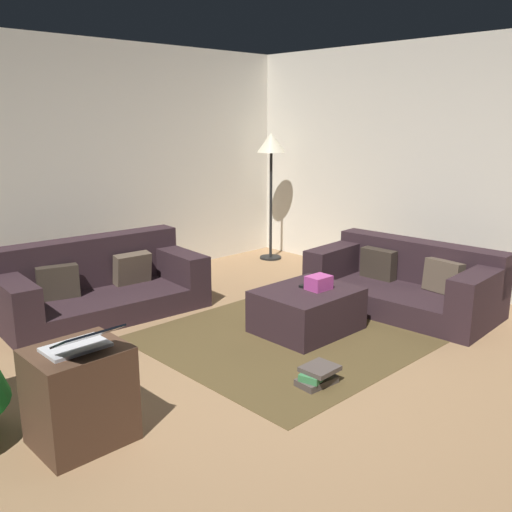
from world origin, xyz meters
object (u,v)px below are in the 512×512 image
Objects in this scene: tv_remote at (308,287)px; side_table at (80,395)px; couch_left at (98,286)px; corner_lamp at (271,152)px; book_stack at (317,375)px; couch_right at (407,283)px; ottoman at (307,310)px; laptop at (80,343)px; gift_box at (319,283)px.

side_table reaches higher than tv_remote.
corner_lamp is (2.65, 0.34, 1.11)m from couch_left.
book_stack is at bearing -129.89° from corner_lamp.
couch_left reaches higher than side_table.
side_table is (-3.38, 0.02, 0.03)m from couch_right.
ottoman is 0.51× the size of corner_lamp.
laptop is 4.53m from corner_lamp.
tv_remote is at bearing 6.77° from side_table.
couch_left is 2.33m from laptop.
gift_box is 2.33m from laptop.
couch_left is 5.09× the size of laptop.
gift_box is 0.12× the size of corner_lamp.
laptop is at bearing -89.70° from side_table.
couch_left is 3.35× the size of side_table.
gift_box reaches higher than book_stack.
laptop is at bearing 87.09° from couch_right.
couch_right is 2.58m from corner_lamp.
ottoman is at bearing 126.99° from couch_left.
book_stack is (0.36, -2.40, -0.20)m from couch_left.
laptop is 1.27× the size of book_stack.
ottoman is 0.26m from gift_box.
laptop is (-1.16, -1.99, 0.36)m from couch_left.
couch_left is 1.99m from ottoman.
laptop reaches higher than couch_left.
corner_lamp is at bearing 54.13° from gift_box.
corner_lamp is at bearing 30.78° from side_table.
couch_right reaches higher than ottoman.
side_table is 1.60m from book_stack.
corner_lamp is (0.43, 2.28, 1.12)m from couch_right.
couch_right is 1.17m from tv_remote.
corner_lamp is (1.58, 2.02, 1.19)m from ottoman.
corner_lamp is (1.55, 2.00, 0.99)m from tv_remote.
book_stack is 3.81m from corner_lamp.
tv_remote is 0.54× the size of book_stack.
side_table is (-1.16, -1.93, 0.02)m from couch_left.
laptop is (-2.26, -0.33, 0.24)m from tv_remote.
book_stack is (-1.87, -0.46, -0.18)m from couch_right.
ottoman is 2.83m from corner_lamp.
gift_box is 2.73m from corner_lamp.
tv_remote is 2.29m from laptop.
couch_right is 1.19m from ottoman.
book_stack is at bearing -144.96° from tv_remote.
laptop is at bearing 164.64° from book_stack.
gift_box is at bearing 128.03° from couch_left.
couch_left is at bearing 59.04° from side_table.
book_stack is (1.52, -0.42, -0.55)m from laptop.
corner_lamp reaches higher than tv_remote.
side_table reaches higher than book_stack.
tv_remote reaches higher than ottoman.
side_table is at bearing -149.22° from corner_lamp.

